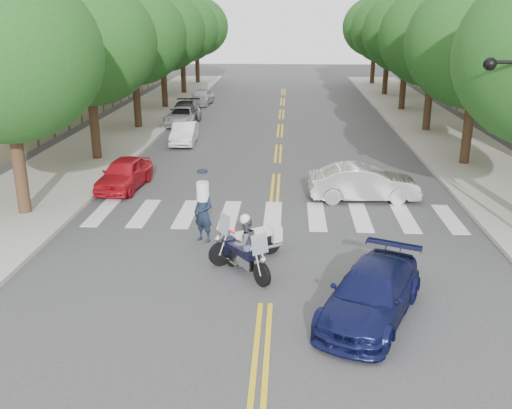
# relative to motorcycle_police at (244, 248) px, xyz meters

# --- Properties ---
(ground) EXTENTS (140.00, 140.00, 0.00)m
(ground) POSITION_rel_motorcycle_police_xyz_m (0.65, -1.67, -0.79)
(ground) COLOR #38383A
(ground) RESTS_ON ground
(sidewalk_left) EXTENTS (5.00, 60.00, 0.15)m
(sidewalk_left) POSITION_rel_motorcycle_police_xyz_m (-8.85, 20.33, -0.72)
(sidewalk_left) COLOR #9E9991
(sidewalk_left) RESTS_ON ground
(sidewalk_right) EXTENTS (5.00, 60.00, 0.15)m
(sidewalk_right) POSITION_rel_motorcycle_police_xyz_m (10.15, 20.33, -0.72)
(sidewalk_right) COLOR #9E9991
(sidewalk_right) RESTS_ON ground
(tree_l_0) EXTENTS (6.40, 6.40, 8.45)m
(tree_l_0) POSITION_rel_motorcycle_police_xyz_m (-8.15, 4.33, 4.76)
(tree_l_0) COLOR #382316
(tree_l_0) RESTS_ON ground
(tree_l_1) EXTENTS (6.40, 6.40, 8.45)m
(tree_l_1) POSITION_rel_motorcycle_police_xyz_m (-8.15, 12.33, 4.76)
(tree_l_1) COLOR #382316
(tree_l_1) RESTS_ON ground
(tree_l_2) EXTENTS (6.40, 6.40, 8.45)m
(tree_l_2) POSITION_rel_motorcycle_police_xyz_m (-8.15, 20.33, 4.76)
(tree_l_2) COLOR #382316
(tree_l_2) RESTS_ON ground
(tree_l_3) EXTENTS (6.40, 6.40, 8.45)m
(tree_l_3) POSITION_rel_motorcycle_police_xyz_m (-8.15, 28.33, 4.76)
(tree_l_3) COLOR #382316
(tree_l_3) RESTS_ON ground
(tree_l_4) EXTENTS (6.40, 6.40, 8.45)m
(tree_l_4) POSITION_rel_motorcycle_police_xyz_m (-8.15, 36.33, 4.76)
(tree_l_4) COLOR #382316
(tree_l_4) RESTS_ON ground
(tree_l_5) EXTENTS (6.40, 6.40, 8.45)m
(tree_l_5) POSITION_rel_motorcycle_police_xyz_m (-8.15, 44.33, 4.76)
(tree_l_5) COLOR #382316
(tree_l_5) RESTS_ON ground
(tree_r_1) EXTENTS (6.40, 6.40, 8.45)m
(tree_r_1) POSITION_rel_motorcycle_police_xyz_m (9.45, 12.33, 4.76)
(tree_r_1) COLOR #382316
(tree_r_1) RESTS_ON ground
(tree_r_2) EXTENTS (6.40, 6.40, 8.45)m
(tree_r_2) POSITION_rel_motorcycle_police_xyz_m (9.45, 20.33, 4.76)
(tree_r_2) COLOR #382316
(tree_r_2) RESTS_ON ground
(tree_r_3) EXTENTS (6.40, 6.40, 8.45)m
(tree_r_3) POSITION_rel_motorcycle_police_xyz_m (9.45, 28.33, 4.76)
(tree_r_3) COLOR #382316
(tree_r_3) RESTS_ON ground
(tree_r_4) EXTENTS (6.40, 6.40, 8.45)m
(tree_r_4) POSITION_rel_motorcycle_police_xyz_m (9.45, 36.33, 4.76)
(tree_r_4) COLOR #382316
(tree_r_4) RESTS_ON ground
(tree_r_5) EXTENTS (6.40, 6.40, 8.45)m
(tree_r_5) POSITION_rel_motorcycle_police_xyz_m (9.45, 44.33, 4.76)
(tree_r_5) COLOR #382316
(tree_r_5) RESTS_ON ground
(motorcycle_police) EXTENTS (1.51, 1.89, 1.77)m
(motorcycle_police) POSITION_rel_motorcycle_police_xyz_m (0.00, 0.00, 0.00)
(motorcycle_police) COLOR black
(motorcycle_police) RESTS_ON ground
(motorcycle_parked) EXTENTS (2.09, 1.54, 1.52)m
(motorcycle_parked) POSITION_rel_motorcycle_police_xyz_m (0.13, 1.12, -0.26)
(motorcycle_parked) COLOR black
(motorcycle_parked) RESTS_ON ground
(officer_standing) EXTENTS (0.81, 0.73, 1.87)m
(officer_standing) POSITION_rel_motorcycle_police_xyz_m (-1.46, 2.33, 0.14)
(officer_standing) COLOR #151F30
(officer_standing) RESTS_ON ground
(convertible) EXTENTS (4.24, 1.67, 1.37)m
(convertible) POSITION_rel_motorcycle_police_xyz_m (4.06, 6.83, -0.10)
(convertible) COLOR silver
(convertible) RESTS_ON ground
(sedan_blue) EXTENTS (3.27, 4.55, 1.22)m
(sedan_blue) POSITION_rel_motorcycle_police_xyz_m (3.15, -2.17, -0.18)
(sedan_blue) COLOR #0F133F
(sedan_blue) RESTS_ON ground
(parked_car_a) EXTENTS (1.82, 3.83, 1.26)m
(parked_car_a) POSITION_rel_motorcycle_police_xyz_m (-5.52, 7.83, -0.16)
(parked_car_a) COLOR red
(parked_car_a) RESTS_ON ground
(parked_car_b) EXTENTS (1.40, 3.59, 1.17)m
(parked_car_b) POSITION_rel_motorcycle_police_xyz_m (-4.55, 16.33, -0.21)
(parked_car_b) COLOR white
(parked_car_b) RESTS_ON ground
(parked_car_c) EXTENTS (1.93, 4.11, 1.14)m
(parked_car_c) POSITION_rel_motorcycle_police_xyz_m (-5.65, 21.83, -0.22)
(parked_car_c) COLOR #A0A3A7
(parked_car_c) RESTS_ON ground
(parked_car_d) EXTENTS (2.12, 4.64, 1.31)m
(parked_car_d) POSITION_rel_motorcycle_police_xyz_m (-5.65, 22.83, -0.13)
(parked_car_d) COLOR black
(parked_car_d) RESTS_ON ground
(parked_car_e) EXTENTS (1.76, 3.76, 1.24)m
(parked_car_e) POSITION_rel_motorcycle_police_xyz_m (-5.65, 30.29, -0.17)
(parked_car_e) COLOR #A1A1A6
(parked_car_e) RESTS_ON ground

